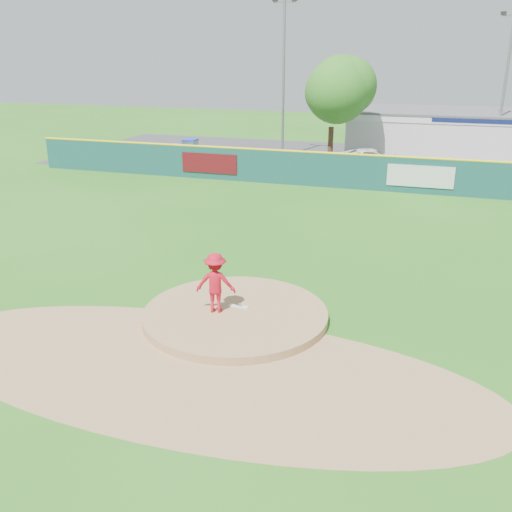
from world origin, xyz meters
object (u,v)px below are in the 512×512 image
(pool_building_grp, at_px, (452,133))
(light_pole_right, at_px, (505,82))
(pitcher, at_px, (216,283))
(playground_slide, at_px, (190,149))
(light_pole_left, at_px, (284,73))
(van, at_px, (372,159))
(deciduous_tree, at_px, (333,98))

(pool_building_grp, xyz_separation_m, light_pole_right, (3.00, -2.99, 3.88))
(pitcher, xyz_separation_m, playground_slide, (-11.57, 23.96, -0.40))
(light_pole_left, height_order, light_pole_right, light_pole_left)
(pool_building_grp, bearing_deg, pitcher, -101.51)
(van, xyz_separation_m, deciduous_tree, (-3.04, 0.85, 3.86))
(light_pole_right, bearing_deg, deciduous_tree, -160.02)
(playground_slide, xyz_separation_m, deciduous_tree, (10.12, 1.19, 3.80))
(van, relative_size, pool_building_grp, 0.32)
(pitcher, height_order, pool_building_grp, pool_building_grp)
(pitcher, xyz_separation_m, light_pole_left, (-5.45, 27.16, 4.90))
(deciduous_tree, bearing_deg, playground_slide, -173.26)
(playground_slide, bearing_deg, pitcher, -64.23)
(playground_slide, bearing_deg, light_pole_right, 13.82)
(light_pole_left, relative_size, light_pole_right, 1.10)
(light_pole_left, bearing_deg, playground_slide, -152.41)
(playground_slide, xyz_separation_m, light_pole_right, (21.12, 5.19, 4.79))
(van, xyz_separation_m, light_pole_left, (-7.04, 2.85, 5.36))
(pitcher, bearing_deg, deciduous_tree, -98.88)
(pool_building_grp, height_order, light_pole_left, light_pole_left)
(playground_slide, distance_m, light_pole_right, 22.27)
(light_pole_right, bearing_deg, light_pole_left, -172.41)
(light_pole_left, bearing_deg, pool_building_grp, 22.60)
(van, height_order, light_pole_right, light_pole_right)
(pitcher, relative_size, light_pole_right, 0.18)
(playground_slide, bearing_deg, van, 1.52)
(pitcher, distance_m, pool_building_grp, 32.82)
(pitcher, height_order, light_pole_left, light_pole_left)
(deciduous_tree, xyz_separation_m, light_pole_right, (11.00, 4.00, 0.99))
(pitcher, relative_size, light_pole_left, 0.16)
(deciduous_tree, bearing_deg, van, -15.57)
(pitcher, bearing_deg, pool_building_grp, -113.69)
(van, xyz_separation_m, playground_slide, (-13.15, -0.35, 0.06))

